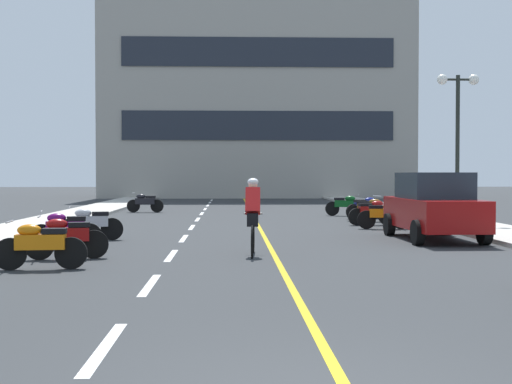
# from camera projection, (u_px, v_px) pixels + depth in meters

# --- Properties ---
(ground_plane) EXTENTS (140.00, 140.00, 0.00)m
(ground_plane) POSITION_uv_depth(u_px,v_px,m) (249.00, 221.00, 26.16)
(ground_plane) COLOR #2D3033
(curb_left) EXTENTS (2.40, 72.00, 0.12)m
(curb_left) POSITION_uv_depth(u_px,v_px,m) (75.00, 215.00, 28.89)
(curb_left) COLOR #B7B2A8
(curb_left) RESTS_ON ground
(curb_right) EXTENTS (2.40, 72.00, 0.12)m
(curb_right) POSITION_uv_depth(u_px,v_px,m) (417.00, 214.00, 29.42)
(curb_right) COLOR #B7B2A8
(curb_right) RESTS_ON ground
(lane_dash_0) EXTENTS (0.14, 2.20, 0.01)m
(lane_dash_0) POSITION_uv_depth(u_px,v_px,m) (105.00, 347.00, 7.10)
(lane_dash_0) COLOR silver
(lane_dash_0) RESTS_ON ground
(lane_dash_1) EXTENTS (0.14, 2.20, 0.01)m
(lane_dash_1) POSITION_uv_depth(u_px,v_px,m) (150.00, 285.00, 11.10)
(lane_dash_1) COLOR silver
(lane_dash_1) RESTS_ON ground
(lane_dash_2) EXTENTS (0.14, 2.20, 0.01)m
(lane_dash_2) POSITION_uv_depth(u_px,v_px,m) (171.00, 255.00, 15.09)
(lane_dash_2) COLOR silver
(lane_dash_2) RESTS_ON ground
(lane_dash_3) EXTENTS (0.14, 2.20, 0.01)m
(lane_dash_3) POSITION_uv_depth(u_px,v_px,m) (184.00, 238.00, 19.09)
(lane_dash_3) COLOR silver
(lane_dash_3) RESTS_ON ground
(lane_dash_4) EXTENTS (0.14, 2.20, 0.01)m
(lane_dash_4) POSITION_uv_depth(u_px,v_px,m) (192.00, 227.00, 23.09)
(lane_dash_4) COLOR silver
(lane_dash_4) RESTS_ON ground
(lane_dash_5) EXTENTS (0.14, 2.20, 0.01)m
(lane_dash_5) POSITION_uv_depth(u_px,v_px,m) (198.00, 219.00, 27.08)
(lane_dash_5) COLOR silver
(lane_dash_5) RESTS_ON ground
(lane_dash_6) EXTENTS (0.14, 2.20, 0.01)m
(lane_dash_6) POSITION_uv_depth(u_px,v_px,m) (202.00, 214.00, 31.08)
(lane_dash_6) COLOR silver
(lane_dash_6) RESTS_ON ground
(lane_dash_7) EXTENTS (0.14, 2.20, 0.01)m
(lane_dash_7) POSITION_uv_depth(u_px,v_px,m) (205.00, 209.00, 35.07)
(lane_dash_7) COLOR silver
(lane_dash_7) RESTS_ON ground
(lane_dash_8) EXTENTS (0.14, 2.20, 0.01)m
(lane_dash_8) POSITION_uv_depth(u_px,v_px,m) (208.00, 205.00, 39.07)
(lane_dash_8) COLOR silver
(lane_dash_8) RESTS_ON ground
(lane_dash_9) EXTENTS (0.14, 2.20, 0.01)m
(lane_dash_9) POSITION_uv_depth(u_px,v_px,m) (210.00, 203.00, 43.07)
(lane_dash_9) COLOR silver
(lane_dash_9) RESTS_ON ground
(lane_dash_10) EXTENTS (0.14, 2.20, 0.01)m
(lane_dash_10) POSITION_uv_depth(u_px,v_px,m) (212.00, 200.00, 47.06)
(lane_dash_10) COLOR silver
(lane_dash_10) RESTS_ON ground
(lane_dash_11) EXTENTS (0.14, 2.20, 0.01)m
(lane_dash_11) POSITION_uv_depth(u_px,v_px,m) (213.00, 198.00, 51.06)
(lane_dash_11) COLOR silver
(lane_dash_11) RESTS_ON ground
(centre_line_yellow) EXTENTS (0.12, 66.00, 0.01)m
(centre_line_yellow) POSITION_uv_depth(u_px,v_px,m) (253.00, 216.00, 29.16)
(centre_line_yellow) COLOR gold
(centre_line_yellow) RESTS_ON ground
(office_building) EXTENTS (23.37, 7.84, 17.63)m
(office_building) POSITION_uv_depth(u_px,v_px,m) (256.00, 84.00, 53.81)
(office_building) COLOR #9E998E
(office_building) RESTS_ON ground
(street_lamp_mid) EXTENTS (1.46, 0.36, 5.09)m
(street_lamp_mid) POSITION_uv_depth(u_px,v_px,m) (458.00, 114.00, 23.84)
(street_lamp_mid) COLOR black
(street_lamp_mid) RESTS_ON curb_right
(parked_car_near) EXTENTS (2.00, 4.24, 1.82)m
(parked_car_near) POSITION_uv_depth(u_px,v_px,m) (434.00, 206.00, 18.68)
(parked_car_near) COLOR black
(parked_car_near) RESTS_ON ground
(motorcycle_2) EXTENTS (1.70, 0.60, 0.92)m
(motorcycle_2) POSITION_uv_depth(u_px,v_px,m) (40.00, 244.00, 12.85)
(motorcycle_2) COLOR black
(motorcycle_2) RESTS_ON ground
(motorcycle_3) EXTENTS (1.69, 0.63, 0.92)m
(motorcycle_3) POSITION_uv_depth(u_px,v_px,m) (66.00, 237.00, 14.43)
(motorcycle_3) COLOR black
(motorcycle_3) RESTS_ON ground
(motorcycle_4) EXTENTS (1.68, 0.64, 0.92)m
(motorcycle_4) POSITION_uv_depth(u_px,v_px,m) (65.00, 229.00, 16.43)
(motorcycle_4) COLOR black
(motorcycle_4) RESTS_ON ground
(motorcycle_5) EXTENTS (1.69, 0.61, 0.92)m
(motorcycle_5) POSITION_uv_depth(u_px,v_px,m) (90.00, 223.00, 18.47)
(motorcycle_5) COLOR black
(motorcycle_5) RESTS_ON ground
(motorcycle_6) EXTENTS (1.70, 0.60, 0.92)m
(motorcycle_6) POSITION_uv_depth(u_px,v_px,m) (384.00, 215.00, 22.34)
(motorcycle_6) COLOR black
(motorcycle_6) RESTS_ON ground
(motorcycle_7) EXTENTS (1.70, 0.60, 0.92)m
(motorcycle_7) POSITION_uv_depth(u_px,v_px,m) (372.00, 212.00, 24.04)
(motorcycle_7) COLOR black
(motorcycle_7) RESTS_ON ground
(motorcycle_8) EXTENTS (1.66, 0.72, 0.92)m
(motorcycle_8) POSITION_uv_depth(u_px,v_px,m) (370.00, 209.00, 25.85)
(motorcycle_8) COLOR black
(motorcycle_8) RESTS_ON ground
(motorcycle_9) EXTENTS (1.63, 0.81, 0.92)m
(motorcycle_9) POSITION_uv_depth(u_px,v_px,m) (366.00, 207.00, 27.43)
(motorcycle_9) COLOR black
(motorcycle_9) RESTS_ON ground
(motorcycle_10) EXTENTS (1.69, 0.62, 0.92)m
(motorcycle_10) POSITION_uv_depth(u_px,v_px,m) (346.00, 205.00, 29.42)
(motorcycle_10) COLOR black
(motorcycle_10) RESTS_ON ground
(motorcycle_11) EXTENTS (1.70, 0.60, 0.92)m
(motorcycle_11) POSITION_uv_depth(u_px,v_px,m) (145.00, 202.00, 32.06)
(motorcycle_11) COLOR black
(motorcycle_11) RESTS_ON ground
(cyclist_rider) EXTENTS (0.42, 1.77, 1.71)m
(cyclist_rider) POSITION_uv_depth(u_px,v_px,m) (253.00, 215.00, 15.10)
(cyclist_rider) COLOR black
(cyclist_rider) RESTS_ON ground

